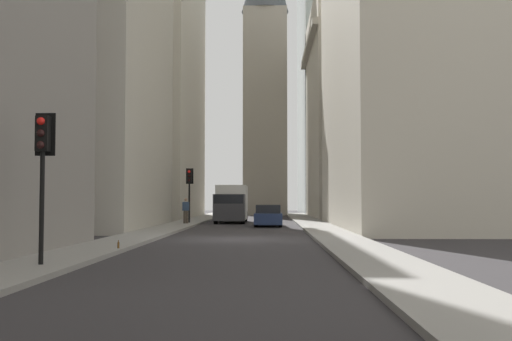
{
  "coord_description": "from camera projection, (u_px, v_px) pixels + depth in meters",
  "views": [
    {
      "loc": [
        -26.37,
        -1.43,
        1.77
      ],
      "look_at": [
        15.47,
        -0.54,
        3.82
      ],
      "focal_mm": 41.5,
      "sensor_mm": 36.0,
      "label": 1
    }
  ],
  "objects": [
    {
      "name": "ground_plane",
      "position": [
        236.0,
        239.0,
        26.28
      ],
      "size": [
        135.0,
        135.0,
        0.0
      ],
      "primitive_type": "plane",
      "color": "#302D30"
    },
    {
      "name": "sidewalk_right",
      "position": [
        136.0,
        237.0,
        26.38
      ],
      "size": [
        90.0,
        2.2,
        0.14
      ],
      "primitive_type": "cube",
      "color": "gray",
      "rests_on": "ground_plane"
    },
    {
      "name": "sidewalk_left",
      "position": [
        338.0,
        238.0,
        26.19
      ],
      "size": [
        90.0,
        2.2,
        0.14
      ],
      "primitive_type": "cube",
      "color": "gray",
      "rests_on": "ground_plane"
    },
    {
      "name": "building_left_midfar",
      "position": [
        416.0,
        14.0,
        36.68
      ],
      "size": [
        19.44,
        10.5,
        26.59
      ],
      "color": "beige",
      "rests_on": "ground_plane"
    },
    {
      "name": "building_left_far",
      "position": [
        362.0,
        113.0,
        57.7
      ],
      "size": [
        17.51,
        10.5,
        20.36
      ],
      "color": "beige",
      "rests_on": "ground_plane"
    },
    {
      "name": "building_right_far",
      "position": [
        143.0,
        77.0,
        56.54
      ],
      "size": [
        18.0,
        10.5,
        26.9
      ],
      "color": "beige",
      "rests_on": "ground_plane"
    },
    {
      "name": "church_spire",
      "position": [
        265.0,
        64.0,
        68.48
      ],
      "size": [
        5.45,
        5.45,
        33.63
      ],
      "color": "#A8A091",
      "rests_on": "ground_plane"
    },
    {
      "name": "delivery_truck",
      "position": [
        231.0,
        203.0,
        44.99
      ],
      "size": [
        6.46,
        2.25,
        2.84
      ],
      "color": "silver",
      "rests_on": "ground_plane"
    },
    {
      "name": "sedan_navy",
      "position": [
        268.0,
        216.0,
        38.78
      ],
      "size": [
        4.3,
        1.78,
        1.42
      ],
      "color": "navy",
      "rests_on": "ground_plane"
    },
    {
      "name": "traffic_light_foreground",
      "position": [
        43.0,
        152.0,
        14.97
      ],
      "size": [
        0.43,
        0.52,
        3.85
      ],
      "color": "black",
      "rests_on": "sidewalk_right"
    },
    {
      "name": "traffic_light_midblock",
      "position": [
        189.0,
        183.0,
        41.72
      ],
      "size": [
        0.43,
        0.52,
        3.83
      ],
      "color": "black",
      "rests_on": "sidewalk_right"
    },
    {
      "name": "pedestrian",
      "position": [
        186.0,
        210.0,
        40.18
      ],
      "size": [
        0.26,
        0.44,
        1.71
      ],
      "color": "#473D33",
      "rests_on": "sidewalk_right"
    },
    {
      "name": "discarded_bottle",
      "position": [
        118.0,
        245.0,
        19.72
      ],
      "size": [
        0.07,
        0.07,
        0.27
      ],
      "color": "brown",
      "rests_on": "sidewalk_right"
    }
  ]
}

